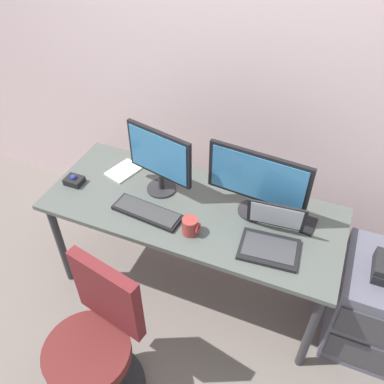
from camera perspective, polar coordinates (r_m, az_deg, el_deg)
The scene contains 13 objects.
ground_plane at distance 2.94m, azimuth 0.00°, elevation -12.46°, with size 8.00×8.00×0.00m, color #6D635D.
back_wall at distance 2.57m, azimuth 6.30°, elevation 18.99°, with size 6.00×0.10×2.80m, color beige.
desk at distance 2.44m, azimuth 0.00°, elevation -3.40°, with size 1.75×0.70×0.73m.
file_cabinet at distance 2.68m, azimuth 23.72°, elevation -14.22°, with size 0.42×0.53×0.63m.
office_chair at distance 2.29m, azimuth -13.16°, elevation -20.33°, with size 0.52×0.52×0.91m.
monitor_main at distance 2.23m, azimuth 9.14°, elevation 1.61°, with size 0.57×0.18×0.41m.
monitor_side at distance 2.36m, azimuth -4.58°, elevation 4.72°, with size 0.43×0.18×0.42m.
keyboard at distance 2.35m, azimuth -6.29°, elevation -2.80°, with size 0.42×0.17×0.03m.
laptop at distance 2.19m, azimuth 11.08°, elevation -6.17°, with size 0.33×0.32×0.23m.
trackball_mouse at distance 2.63m, azimuth -16.16°, elevation 1.59°, with size 0.11×0.09×0.07m.
coffee_mug at distance 2.21m, azimuth -0.23°, elevation -4.82°, with size 0.10×0.09×0.10m.
paper_notepad at distance 2.67m, azimuth -9.54°, elevation 2.94°, with size 0.15×0.21×0.01m, color white.
cell_phone at distance 2.37m, azimuth 16.03°, elevation -4.54°, with size 0.07×0.14×0.01m, color black.
Camera 1 is at (0.65, -1.58, 2.40)m, focal length 38.12 mm.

